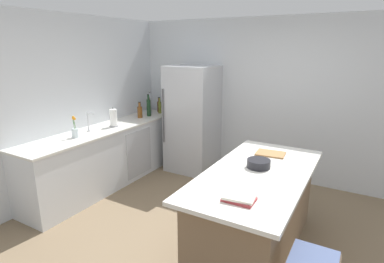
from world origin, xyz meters
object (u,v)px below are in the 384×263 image
at_px(whiskey_bottle, 140,111).
at_px(cookbook_stack, 239,198).
at_px(syrup_bottle, 159,106).
at_px(refrigerator, 192,119).
at_px(soda_bottle, 150,105).
at_px(olive_oil_bottle, 160,107).
at_px(hot_sauce_bottle, 139,111).
at_px(kitchen_island, 255,211).
at_px(mixing_bowl, 259,164).
at_px(sink_faucet, 89,121).
at_px(cutting_board, 271,154).
at_px(vinegar_bottle, 150,108).
at_px(paper_towel_roll, 113,118).
at_px(flower_vase, 75,131).
at_px(wine_bottle, 149,107).

xyz_separation_m(whiskey_bottle, cookbook_stack, (2.63, -1.95, -0.11)).
bearing_deg(whiskey_bottle, syrup_bottle, 89.58).
xyz_separation_m(refrigerator, soda_bottle, (-0.90, -0.03, 0.17)).
xyz_separation_m(olive_oil_bottle, hot_sauce_bottle, (-0.18, -0.39, -0.03)).
bearing_deg(kitchen_island, soda_bottle, 147.76).
bearing_deg(mixing_bowl, kitchen_island, -74.37).
relative_size(hot_sauce_bottle, whiskey_bottle, 0.78).
xyz_separation_m(refrigerator, sink_faucet, (-0.90, -1.50, 0.17)).
relative_size(sink_faucet, soda_bottle, 0.77).
bearing_deg(soda_bottle, cookbook_stack, -40.82).
bearing_deg(cookbook_stack, cutting_board, 94.53).
bearing_deg(sink_faucet, cutting_board, 8.75).
height_order(hot_sauce_bottle, cutting_board, hot_sauce_bottle).
distance_m(soda_bottle, vinegar_bottle, 0.11).
distance_m(whiskey_bottle, cutting_board, 2.62).
bearing_deg(kitchen_island, sink_faucet, 175.83).
relative_size(olive_oil_bottle, vinegar_bottle, 0.95).
relative_size(paper_towel_roll, cookbook_stack, 1.15).
height_order(paper_towel_roll, hot_sauce_bottle, paper_towel_roll).
bearing_deg(cookbook_stack, whiskey_bottle, 143.47).
relative_size(whiskey_bottle, mixing_bowl, 1.14).
xyz_separation_m(refrigerator, flower_vase, (-0.82, -1.82, 0.10)).
distance_m(soda_bottle, wine_bottle, 0.23).
bearing_deg(cookbook_stack, hot_sauce_bottle, 143.07).
bearing_deg(vinegar_bottle, flower_vase, -89.17).
distance_m(wine_bottle, cookbook_stack, 3.35).
height_order(refrigerator, syrup_bottle, refrigerator).
height_order(wine_bottle, cookbook_stack, wine_bottle).
xyz_separation_m(wine_bottle, whiskey_bottle, (-0.05, -0.19, -0.05)).
height_order(sink_faucet, vinegar_bottle, vinegar_bottle).
xyz_separation_m(olive_oil_bottle, vinegar_bottle, (-0.09, -0.19, 0.01)).
height_order(flower_vase, olive_oil_bottle, flower_vase).
relative_size(cookbook_stack, mixing_bowl, 1.10).
bearing_deg(sink_faucet, mixing_bowl, -1.54).
bearing_deg(whiskey_bottle, vinegar_bottle, 92.02).
distance_m(kitchen_island, cutting_board, 0.75).
relative_size(whiskey_bottle, cutting_board, 0.80).
xyz_separation_m(flower_vase, mixing_bowl, (2.52, 0.25, -0.07)).
distance_m(cookbook_stack, mixing_bowl, 0.79).
bearing_deg(cutting_board, flower_vase, -164.00).
bearing_deg(flower_vase, hot_sauce_bottle, 94.14).
relative_size(sink_faucet, whiskey_bottle, 1.07).
bearing_deg(vinegar_bottle, soda_bottle, 123.13).
distance_m(paper_towel_roll, vinegar_bottle, 0.99).
relative_size(flower_vase, syrup_bottle, 1.08).
relative_size(kitchen_island, flower_vase, 6.51).
height_order(kitchen_island, syrup_bottle, syrup_bottle).
xyz_separation_m(syrup_bottle, mixing_bowl, (2.53, -1.73, -0.09)).
relative_size(olive_oil_bottle, soda_bottle, 0.76).
distance_m(vinegar_bottle, mixing_bowl, 2.93).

